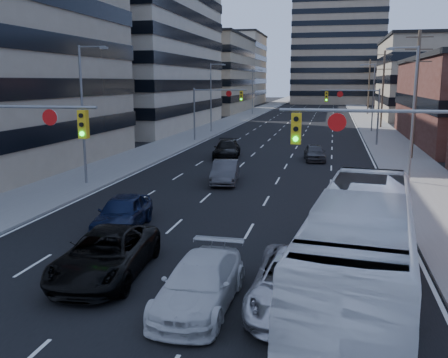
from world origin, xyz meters
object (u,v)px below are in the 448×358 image
transit_bus (361,247)px  black_pickup (106,254)px  sedan_blue (123,213)px  white_van (200,283)px  silver_suv (296,282)px

transit_bus → black_pickup: bearing=-173.4°
transit_bus → sedan_blue: 11.73m
white_van → silver_suv: size_ratio=0.90×
silver_suv → white_van: bearing=-167.5°
transit_bus → white_van: bearing=-154.5°
sedan_blue → transit_bus: bearing=-32.8°
white_van → silver_suv: bearing=13.1°
white_van → sedan_blue: (-5.59, 7.04, 0.06)m
black_pickup → sedan_blue: 5.67m
silver_suv → sedan_blue: (-8.46, 6.43, 0.02)m
white_van → transit_bus: transit_bus is taller
black_pickup → sedan_blue: sedan_blue is taller
black_pickup → silver_suv: (6.74, -1.03, -0.02)m
white_van → transit_bus: (4.78, 1.63, 0.98)m
transit_bus → sedan_blue: transit_bus is taller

